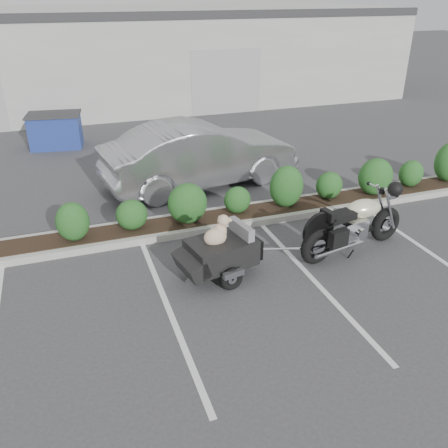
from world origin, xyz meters
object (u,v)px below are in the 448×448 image
object	(u,v)px
pet_trailer	(220,251)
dumpster	(56,130)
motorcycle	(355,225)
sedan	(200,154)

from	to	relation	value
pet_trailer	dumpster	size ratio (longest dim) A/B	1.13
motorcycle	dumpster	xyz separation A→B (m)	(-5.35, 9.35, -0.03)
dumpster	motorcycle	bearing A→B (deg)	-51.76
pet_trailer	dumpster	bearing A→B (deg)	94.24
motorcycle	pet_trailer	bearing A→B (deg)	168.50
pet_trailer	motorcycle	bearing A→B (deg)	-11.50
sedan	dumpster	bearing A→B (deg)	27.30
pet_trailer	sedan	distance (m)	4.60
motorcycle	sedan	world-z (taller)	sedan
motorcycle	dumpster	distance (m)	10.77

